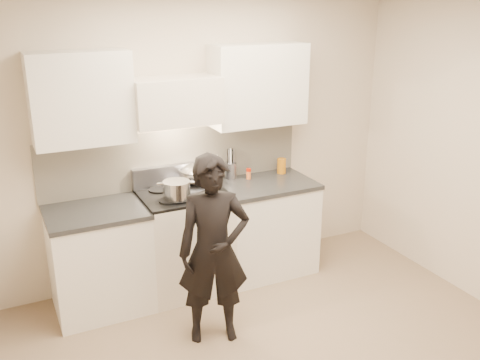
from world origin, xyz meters
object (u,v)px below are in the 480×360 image
object	(u,v)px
counter_right	(264,226)
person	(214,251)
stove	(185,241)
utensil_crock	(231,169)
wok	(198,173)

from	to	relation	value
counter_right	person	size ratio (longest dim) A/B	0.61
stove	person	size ratio (longest dim) A/B	0.63
utensil_crock	person	size ratio (longest dim) A/B	0.20
utensil_crock	wok	bearing A→B (deg)	-165.30
counter_right	wok	size ratio (longest dim) A/B	2.14
wok	person	bearing A→B (deg)	-105.03
counter_right	wok	distance (m)	0.88
counter_right	wok	bearing A→B (deg)	167.09
counter_right	utensil_crock	bearing A→B (deg)	135.23
stove	wok	distance (m)	0.63
stove	counter_right	distance (m)	0.83
counter_right	person	bearing A→B (deg)	-137.04
stove	person	world-z (taller)	person
stove	utensil_crock	world-z (taller)	utensil_crock
counter_right	person	distance (m)	1.25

